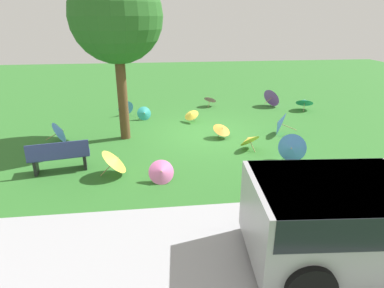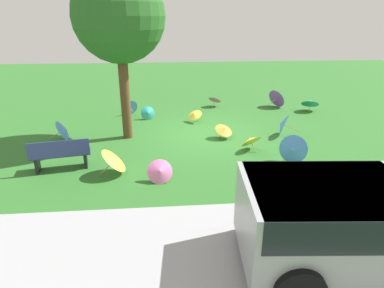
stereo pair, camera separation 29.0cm
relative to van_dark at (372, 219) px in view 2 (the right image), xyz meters
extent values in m
plane|color=#2D6B28|center=(1.94, -6.86, -0.91)|extent=(40.00, 40.00, 0.00)
cube|color=#9E9EA3|center=(1.94, 0.06, -0.91)|extent=(40.00, 4.31, 0.01)
cube|color=#99999E|center=(-0.17, 0.01, -0.06)|extent=(4.73, 2.25, 1.35)
cube|color=black|center=(0.75, -0.06, 0.34)|extent=(2.72, 2.11, 0.55)
cylinder|color=black|center=(1.37, -1.06, -0.53)|extent=(0.77, 0.28, 0.76)
cube|color=navy|center=(6.29, -4.35, -0.46)|extent=(1.65, 0.73, 0.05)
cube|color=navy|center=(6.26, -4.15, -0.24)|extent=(1.59, 0.40, 0.45)
cube|color=black|center=(6.92, -4.23, -0.69)|extent=(0.15, 0.41, 0.45)
cube|color=black|center=(5.66, -4.46, -0.69)|extent=(0.15, 0.41, 0.45)
cylinder|color=brown|center=(4.69, -6.79, 0.67)|extent=(0.33, 0.33, 3.16)
sphere|color=#286023|center=(4.69, -6.79, 3.12)|extent=(2.92, 2.92, 2.92)
cylinder|color=tan|center=(-0.48, -4.42, -0.56)|extent=(0.25, 0.36, 0.12)
cone|color=#4C8CE5|center=(-0.33, -4.19, -0.49)|extent=(0.86, 0.72, 0.83)
sphere|color=tan|center=(-0.29, -4.14, -0.48)|extent=(0.05, 0.06, 0.04)
cylinder|color=tan|center=(4.11, -9.06, -0.71)|extent=(0.10, 0.30, 0.15)
cone|color=teal|center=(4.06, -8.87, -0.62)|extent=(0.64, 0.45, 0.57)
sphere|color=tan|center=(4.05, -8.82, -0.60)|extent=(0.05, 0.05, 0.05)
cylinder|color=tan|center=(4.79, -9.47, -0.63)|extent=(0.17, 0.33, 0.11)
cone|color=#4C8CE5|center=(4.88, -9.68, -0.57)|extent=(0.73, 0.53, 0.68)
sphere|color=tan|center=(4.91, -9.73, -0.56)|extent=(0.05, 0.05, 0.04)
cylinder|color=tan|center=(4.97, -3.86, -0.71)|extent=(0.41, 0.03, 0.41)
cone|color=yellow|center=(4.72, -3.86, -0.45)|extent=(0.70, 0.83, 0.69)
sphere|color=tan|center=(4.66, -3.87, -0.40)|extent=(0.05, 0.04, 0.05)
cylinder|color=tan|center=(-1.14, -6.35, -0.60)|extent=(0.52, 0.27, 0.20)
cone|color=#4C8CE5|center=(-0.83, -6.50, -0.48)|extent=(0.74, 0.94, 0.86)
sphere|color=tan|center=(-0.77, -6.53, -0.46)|extent=(0.06, 0.05, 0.05)
cylinder|color=tan|center=(-1.71, -10.23, -0.60)|extent=(0.42, 0.28, 0.22)
cone|color=purple|center=(-1.97, -10.39, -0.48)|extent=(0.87, 1.00, 0.87)
sphere|color=tan|center=(-2.03, -10.43, -0.45)|extent=(0.06, 0.06, 0.05)
cylinder|color=tan|center=(1.36, -6.45, -0.76)|extent=(0.12, 0.16, 0.29)
cone|color=orange|center=(1.30, -6.36, -0.58)|extent=(0.85, 0.84, 0.39)
sphere|color=tan|center=(1.29, -6.34, -0.53)|extent=(0.06, 0.06, 0.05)
cylinder|color=tan|center=(-3.14, -9.41, -0.74)|extent=(0.11, 0.22, 0.34)
cone|color=teal|center=(-3.20, -9.55, -0.51)|extent=(1.00, 0.98, 0.56)
sphere|color=tan|center=(-3.22, -9.59, -0.44)|extent=(0.05, 0.06, 0.05)
cylinder|color=tan|center=(0.58, -5.08, -0.76)|extent=(0.15, 0.26, 0.31)
cone|color=yellow|center=(0.66, -5.24, -0.57)|extent=(0.86, 0.82, 0.54)
sphere|color=tan|center=(0.68, -5.28, -0.52)|extent=(0.06, 0.06, 0.05)
cylinder|color=tan|center=(1.04, -10.59, -0.75)|extent=(0.16, 0.22, 0.33)
cone|color=pink|center=(0.97, -10.71, -0.55)|extent=(0.79, 0.77, 0.42)
sphere|color=tan|center=(0.95, -10.73, -0.52)|extent=(0.06, 0.06, 0.05)
cylinder|color=tan|center=(7.13, -6.66, -0.69)|extent=(0.47, 0.07, 0.26)
cone|color=#4C8CE5|center=(6.84, -6.69, -0.54)|extent=(0.56, 0.81, 0.74)
sphere|color=tan|center=(6.78, -6.69, -0.51)|extent=(0.05, 0.04, 0.05)
cylinder|color=tan|center=(2.08, -8.39, -0.76)|extent=(0.16, 0.15, 0.30)
cone|color=yellow|center=(2.17, -8.31, -0.58)|extent=(0.80, 0.80, 0.39)
sphere|color=tan|center=(2.19, -8.29, -0.53)|extent=(0.06, 0.06, 0.05)
cylinder|color=tan|center=(3.54, -3.49, -0.73)|extent=(0.04, 0.29, 0.21)
cone|color=pink|center=(3.53, -3.30, -0.60)|extent=(0.68, 0.51, 0.62)
sphere|color=tan|center=(3.53, -3.25, -0.57)|extent=(0.04, 0.05, 0.05)
camera|label=1|loc=(3.64, 4.23, 3.12)|focal=30.37mm
camera|label=2|loc=(3.36, 4.26, 3.12)|focal=30.37mm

